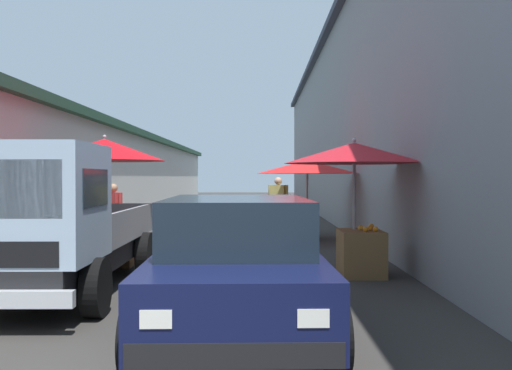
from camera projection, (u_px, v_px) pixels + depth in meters
ground at (222, 236)px, 15.99m from camera, size 90.00×90.00×0.00m
building_left_whitewash at (5, 175)px, 18.27m from camera, size 49.80×7.50×3.50m
building_right_concrete at (450, 116)px, 18.13m from camera, size 49.80×7.50×7.22m
fruit_stall_far_right at (306, 175)px, 15.11m from camera, size 2.71×2.71×2.21m
fruit_stall_mid_lane at (107, 168)px, 10.65m from camera, size 2.27×2.27×2.47m
fruit_stall_near_right at (356, 173)px, 9.80m from camera, size 2.45×2.45×2.35m
hatchback_car at (237, 263)px, 6.18m from camera, size 3.96×2.02×1.45m
delivery_truck at (43, 226)px, 7.43m from camera, size 4.95×2.03×2.08m
vendor_by_crates at (278, 201)px, 16.61m from camera, size 0.42×0.58×1.67m
vendor_in_shade at (113, 212)px, 13.22m from camera, size 0.44×0.49×1.52m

